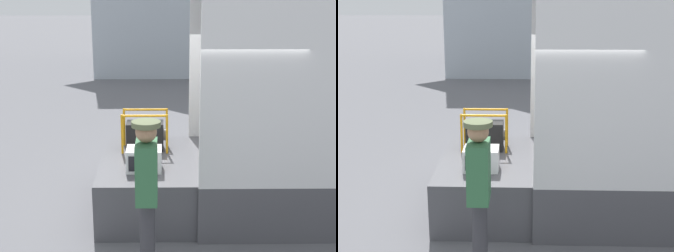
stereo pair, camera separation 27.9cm
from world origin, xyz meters
The scene contains 5 objects.
ground_plane centered at (0.00, 0.00, 0.00)m, with size 160.00×160.00×0.00m, color slate.
tailgate_deck centered at (-0.67, 0.00, 0.38)m, with size 1.34×2.24×0.77m, color #4C4C51.
microwave centered at (-0.70, -0.48, 0.92)m, with size 0.48×0.40×0.31m.
portable_generator centered at (-0.70, 0.43, 1.00)m, with size 0.72×0.44×0.61m.
worker_person centered at (-0.62, -1.70, 1.10)m, with size 0.32×0.44×1.78m.
Camera 2 is at (-0.16, -6.58, 3.07)m, focal length 50.00 mm.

